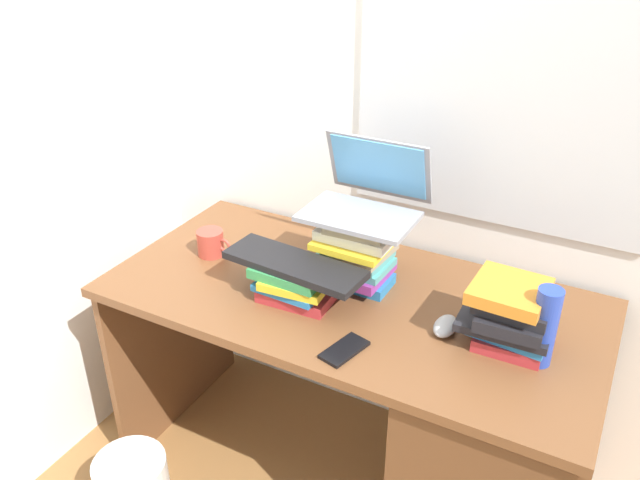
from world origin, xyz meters
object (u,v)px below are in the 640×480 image
(keyboard, at_px, (294,264))
(book_stack_keyboard_riser, at_px, (295,282))
(book_stack_side, at_px, (510,316))
(water_bottle, at_px, (544,327))
(laptop, at_px, (367,195))
(computer_mouse, at_px, (445,326))
(cell_phone, at_px, (344,350))
(desk, at_px, (458,431))
(book_stack_tall, at_px, (357,251))
(mug, at_px, (212,242))

(keyboard, bearing_deg, book_stack_keyboard_riser, 106.05)
(book_stack_side, xyz_separation_m, water_bottle, (0.09, -0.03, 0.02))
(laptop, height_order, computer_mouse, laptop)
(book_stack_side, height_order, computer_mouse, book_stack_side)
(keyboard, distance_m, cell_phone, 0.30)
(book_stack_side, xyz_separation_m, laptop, (-0.48, 0.15, 0.18))
(computer_mouse, bearing_deg, desk, 12.59)
(desk, xyz_separation_m, cell_phone, (-0.27, -0.22, 0.35))
(laptop, xyz_separation_m, cell_phone, (0.12, -0.38, -0.27))
(laptop, bearing_deg, book_stack_tall, -91.31)
(cell_phone, bearing_deg, book_stack_tall, 124.52)
(laptop, bearing_deg, mug, -166.33)
(laptop, bearing_deg, book_stack_keyboard_riser, -118.77)
(desk, relative_size, book_stack_keyboard_riser, 6.31)
(desk, xyz_separation_m, laptop, (-0.39, 0.15, 0.62))
(book_stack_side, bearing_deg, book_stack_tall, 169.30)
(desk, distance_m, book_stack_tall, 0.61)
(desk, height_order, book_stack_tall, book_stack_tall)
(book_stack_keyboard_riser, bearing_deg, computer_mouse, 6.69)
(book_stack_tall, distance_m, keyboard, 0.21)
(book_stack_side, distance_m, keyboard, 0.61)
(water_bottle, bearing_deg, desk, 171.60)
(book_stack_tall, distance_m, cell_phone, 0.36)
(laptop, xyz_separation_m, water_bottle, (0.57, -0.18, -0.16))
(desk, distance_m, laptop, 0.75)
(laptop, bearing_deg, keyboard, -118.01)
(desk, distance_m, keyboard, 0.70)
(water_bottle, bearing_deg, book_stack_tall, 167.98)
(laptop, bearing_deg, cell_phone, -72.76)
(keyboard, distance_m, computer_mouse, 0.45)
(book_stack_keyboard_riser, xyz_separation_m, laptop, (0.12, 0.22, 0.22))
(mug, bearing_deg, laptop, 13.67)
(book_stack_tall, bearing_deg, desk, -13.64)
(desk, bearing_deg, water_bottle, -8.40)
(book_stack_side, bearing_deg, laptop, 162.85)
(desk, xyz_separation_m, book_stack_keyboard_riser, (-0.51, -0.07, 0.41))
(keyboard, xyz_separation_m, computer_mouse, (0.44, 0.06, -0.10))
(keyboard, xyz_separation_m, mug, (-0.38, 0.10, -0.08))
(book_stack_side, relative_size, cell_phone, 1.80)
(book_stack_tall, height_order, laptop, laptop)
(laptop, relative_size, water_bottle, 1.50)
(book_stack_side, bearing_deg, book_stack_keyboard_riser, -173.22)
(desk, bearing_deg, cell_phone, -140.86)
(mug, relative_size, cell_phone, 0.90)
(computer_mouse, relative_size, water_bottle, 0.48)
(book_stack_side, bearing_deg, computer_mouse, -172.98)
(book_stack_keyboard_riser, relative_size, water_bottle, 1.07)
(laptop, xyz_separation_m, keyboard, (-0.12, -0.22, -0.15))
(keyboard, height_order, mug, keyboard)
(book_stack_keyboard_riser, bearing_deg, cell_phone, -33.27)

